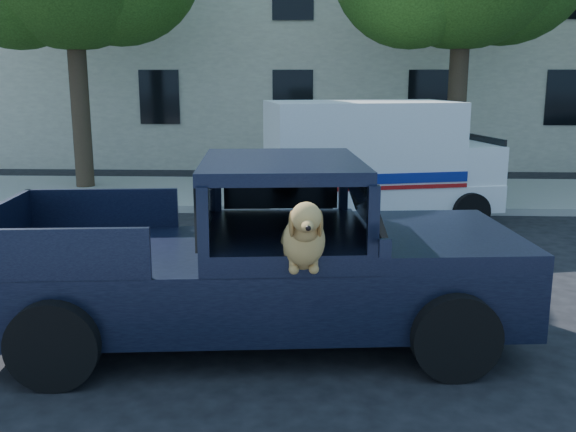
# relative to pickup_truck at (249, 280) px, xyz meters

# --- Properties ---
(ground) EXTENTS (120.00, 120.00, 0.00)m
(ground) POSITION_rel_pickup_truck_xyz_m (-0.97, -0.70, -0.66)
(ground) COLOR black
(ground) RESTS_ON ground
(far_sidewalk) EXTENTS (60.00, 4.00, 0.15)m
(far_sidewalk) POSITION_rel_pickup_truck_xyz_m (-0.97, 8.50, -0.59)
(far_sidewalk) COLOR gray
(far_sidewalk) RESTS_ON ground
(lane_stripes) EXTENTS (21.60, 0.14, 0.01)m
(lane_stripes) POSITION_rel_pickup_truck_xyz_m (1.03, 2.70, -0.66)
(lane_stripes) COLOR silver
(lane_stripes) RESTS_ON ground
(building_main) EXTENTS (26.00, 6.00, 9.00)m
(building_main) POSITION_rel_pickup_truck_xyz_m (2.03, 15.80, 3.84)
(building_main) COLOR beige
(building_main) RESTS_ON ground
(pickup_truck) EXTENTS (5.65, 2.97, 1.96)m
(pickup_truck) POSITION_rel_pickup_truck_xyz_m (0.00, 0.00, 0.00)
(pickup_truck) COLOR black
(pickup_truck) RESTS_ON ground
(mail_truck) EXTENTS (4.61, 2.98, 2.34)m
(mail_truck) POSITION_rel_pickup_truck_xyz_m (1.86, 5.78, 0.36)
(mail_truck) COLOR silver
(mail_truck) RESTS_ON ground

